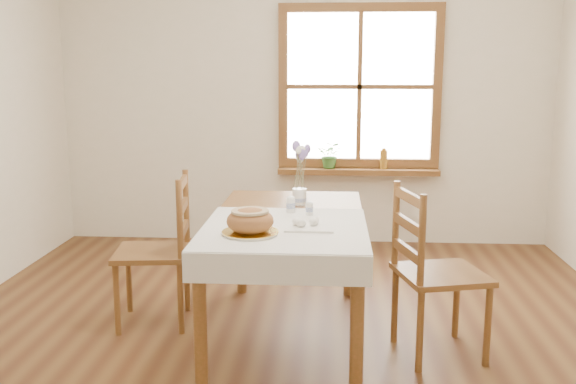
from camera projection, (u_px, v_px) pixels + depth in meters
name	position (u px, v px, depth m)	size (l,w,h in m)	color
ground	(284.00, 356.00, 3.67)	(5.00, 5.00, 0.00)	brown
room_walls	(284.00, 52.00, 3.35)	(4.60, 5.10, 2.65)	white
window	(359.00, 87.00, 5.78)	(1.46, 0.08, 1.46)	brown
window_sill	(358.00, 171.00, 5.86)	(1.46, 0.20, 0.05)	brown
dining_table	(288.00, 230.00, 3.84)	(0.90, 1.60, 0.75)	brown
table_linen	(284.00, 228.00, 3.52)	(0.91, 0.99, 0.01)	silver
chair_left	(152.00, 250.00, 4.07)	(0.45, 0.47, 0.97)	brown
chair_right	(441.00, 272.00, 3.62)	(0.46, 0.48, 0.98)	brown
bread_plate	(250.00, 233.00, 3.38)	(0.29, 0.29, 0.02)	silver
bread_loaf	(250.00, 219.00, 3.37)	(0.25, 0.25, 0.14)	#945D34
egg_napkin	(310.00, 227.00, 3.51)	(0.26, 0.22, 0.01)	silver
eggs	(310.00, 222.00, 3.51)	(0.20, 0.18, 0.04)	white
salt_shaker	(291.00, 204.00, 3.88)	(0.05, 0.05, 0.10)	silver
pepper_shaker	(309.00, 208.00, 3.81)	(0.05, 0.05, 0.09)	silver
flower_vase	(299.00, 198.00, 4.13)	(0.09, 0.09, 0.10)	silver
lavender_bouquet	(300.00, 167.00, 4.09)	(0.16, 0.16, 0.30)	#7961AD
potted_plant	(330.00, 158.00, 5.85)	(0.22, 0.24, 0.19)	#386E2C
amber_bottle	(384.00, 158.00, 5.82)	(0.07, 0.07, 0.19)	#A26C1D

